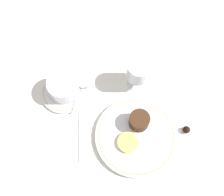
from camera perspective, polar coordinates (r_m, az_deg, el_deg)
name	(u,v)px	position (r m, az deg, el deg)	size (l,w,h in m)	color
ground_plane	(130,122)	(0.81, 3.99, -5.21)	(3.00, 3.00, 0.00)	white
dinner_plate	(136,136)	(0.79, 5.24, -8.21)	(0.24, 0.24, 0.01)	white
saucer	(65,92)	(0.85, -10.25, 1.34)	(0.15, 0.15, 0.01)	white
coffee_cup	(64,87)	(0.82, -10.44, 2.47)	(0.12, 0.10, 0.06)	white
spoon	(78,92)	(0.84, -7.42, 1.29)	(0.03, 0.12, 0.00)	silver
wine_glass	(138,72)	(0.80, 5.77, 5.67)	(0.07, 0.07, 0.11)	silver
fork	(80,123)	(0.81, -6.93, -5.33)	(0.03, 0.20, 0.01)	silver
dessert_cake	(139,121)	(0.78, 5.93, -4.93)	(0.06, 0.06, 0.04)	#4C2D19
pineapple_slice	(128,142)	(0.77, 3.47, -9.63)	(0.06, 0.06, 0.01)	#EFE075
chocolate_truffle	(186,130)	(0.82, 15.87, -6.65)	(0.02, 0.02, 0.02)	black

